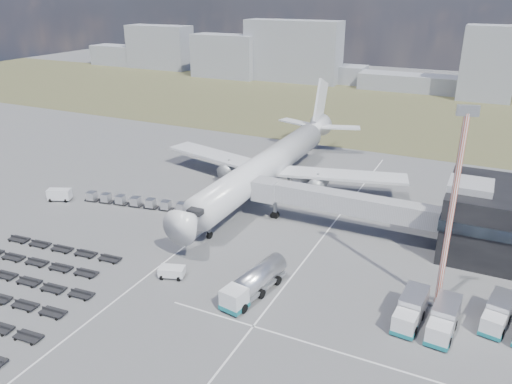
% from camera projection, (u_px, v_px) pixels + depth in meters
% --- Properties ---
extents(ground, '(420.00, 420.00, 0.00)m').
position_uv_depth(ground, '(177.00, 264.00, 71.30)').
color(ground, '#565659').
rests_on(ground, ground).
extents(grass_strip, '(420.00, 90.00, 0.01)m').
position_uv_depth(grass_strip, '(368.00, 109.00, 163.03)').
color(grass_strip, brown).
rests_on(grass_strip, ground).
extents(lane_markings, '(47.12, 110.00, 0.01)m').
position_uv_depth(lane_markings, '(248.00, 270.00, 69.87)').
color(lane_markings, silver).
rests_on(lane_markings, ground).
extents(jet_bridge, '(30.30, 3.80, 7.05)m').
position_uv_depth(jet_bridge, '(330.00, 200.00, 80.02)').
color(jet_bridge, '#939399').
rests_on(jet_bridge, ground).
extents(airliner, '(51.59, 64.53, 17.62)m').
position_uv_depth(airliner, '(271.00, 163.00, 96.30)').
color(airliner, silver).
rests_on(airliner, ground).
extents(skyline, '(312.12, 25.66, 25.28)m').
position_uv_depth(skyline, '(406.00, 65.00, 190.86)').
color(skyline, gray).
rests_on(skyline, ground).
extents(fuel_tanker, '(4.61, 11.45, 3.60)m').
position_uv_depth(fuel_tanker, '(254.00, 282.00, 63.67)').
color(fuel_tanker, silver).
rests_on(fuel_tanker, ground).
extents(pushback_tug, '(3.86, 2.90, 1.53)m').
position_uv_depth(pushback_tug, '(172.00, 272.00, 67.85)').
color(pushback_tug, silver).
rests_on(pushback_tug, ground).
extents(utility_van, '(4.56, 3.36, 2.23)m').
position_uv_depth(utility_van, '(59.00, 195.00, 92.41)').
color(utility_van, silver).
rests_on(utility_van, ground).
extents(catering_truck, '(4.55, 6.70, 2.85)m').
position_uv_depth(catering_truck, '(307.00, 183.00, 97.22)').
color(catering_truck, silver).
rests_on(catering_truck, ground).
extents(service_trucks_near, '(6.91, 8.07, 3.06)m').
position_uv_depth(service_trucks_near, '(427.00, 314.00, 57.57)').
color(service_trucks_near, silver).
rests_on(service_trucks_near, ground).
extents(uld_row, '(20.48, 4.90, 1.59)m').
position_uv_depth(uld_row, '(135.00, 202.00, 89.93)').
color(uld_row, black).
rests_on(uld_row, ground).
extents(floodlight_mast, '(2.39, 1.94, 25.07)m').
position_uv_depth(floodlight_mast, '(451.00, 212.00, 57.65)').
color(floodlight_mast, '#B3371C').
rests_on(floodlight_mast, ground).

